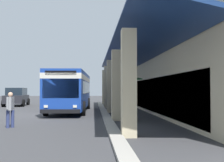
# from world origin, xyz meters

# --- Properties ---
(ground) EXTENTS (120.00, 120.00, 0.00)m
(ground) POSITION_xyz_m (0.00, 8.00, 0.00)
(ground) COLOR #38383A
(curb_strip) EXTENTS (34.16, 0.50, 0.12)m
(curb_strip) POSITION_xyz_m (-1.81, 4.72, 0.06)
(curb_strip) COLOR #9E998E
(curb_strip) RESTS_ON ground
(plaza_building) EXTENTS (28.77, 15.92, 8.01)m
(plaza_building) POSITION_xyz_m (-1.81, 14.35, 4.01)
(plaza_building) COLOR #C6B793
(plaza_building) RESTS_ON ground
(transit_bus) EXTENTS (11.29, 3.08, 3.34)m
(transit_bus) POSITION_xyz_m (-3.04, 2.05, 1.85)
(transit_bus) COLOR #193D9E
(transit_bus) RESTS_ON ground
(parked_suv_charcoal) EXTENTS (4.92, 2.42, 1.97)m
(parked_suv_charcoal) POSITION_xyz_m (-11.41, -4.49, 1.02)
(parked_suv_charcoal) COLOR #232328
(parked_suv_charcoal) RESTS_ON ground
(pedestrian) EXTENTS (0.67, 0.33, 1.66)m
(pedestrian) POSITION_xyz_m (6.62, -0.01, 0.93)
(pedestrian) COLOR navy
(pedestrian) RESTS_ON ground
(potted_palm) EXTENTS (2.05, 1.92, 2.65)m
(potted_palm) POSITION_xyz_m (3.22, 5.95, 0.75)
(potted_palm) COLOR #4C4742
(potted_palm) RESTS_ON ground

